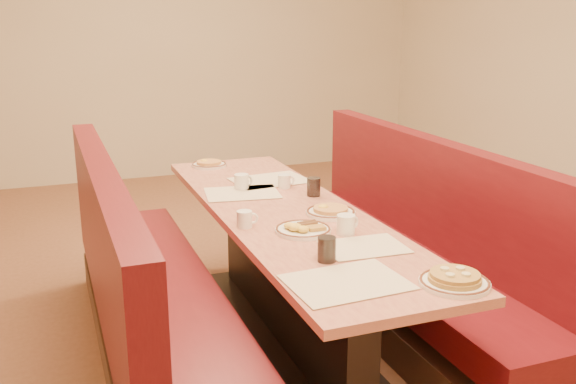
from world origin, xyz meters
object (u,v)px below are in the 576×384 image
object	(u,v)px
coffee_mug_b	(245,219)
booth_left	(146,302)
pancake_plate	(455,280)
soda_tumbler_mid	(314,187)
coffee_mug_c	(285,181)
soda_tumbler_near	(327,249)
booth_right	(408,262)
diner_table	(287,279)
eggs_plate	(303,229)
coffee_mug_d	(242,182)
coffee_mug_a	(346,224)

from	to	relation	value
coffee_mug_b	booth_left	bearing A→B (deg)	165.71
pancake_plate	soda_tumbler_mid	size ratio (longest dim) A/B	2.54
coffee_mug_c	soda_tumbler_mid	bearing A→B (deg)	-74.38
soda_tumbler_near	booth_right	bearing A→B (deg)	40.68
diner_table	soda_tumbler_mid	bearing A→B (deg)	40.48
soda_tumbler_near	booth_left	bearing A→B (deg)	131.47
eggs_plate	coffee_mug_b	world-z (taller)	coffee_mug_b
eggs_plate	coffee_mug_d	xyz separation A→B (m)	(-0.04, 0.82, 0.03)
booth_right	pancake_plate	xyz separation A→B (m)	(-0.49, -1.10, 0.41)
coffee_mug_b	coffee_mug_d	world-z (taller)	coffee_mug_d
coffee_mug_b	soda_tumbler_near	world-z (taller)	soda_tumbler_near
soda_tumbler_mid	coffee_mug_c	bearing A→B (deg)	111.98
coffee_mug_b	soda_tumbler_near	bearing A→B (deg)	-64.00
soda_tumbler_mid	diner_table	bearing A→B (deg)	-139.52
booth_right	pancake_plate	size ratio (longest dim) A/B	9.65
soda_tumbler_near	soda_tumbler_mid	distance (m)	0.97
soda_tumbler_mid	soda_tumbler_near	bearing A→B (deg)	-110.01
pancake_plate	coffee_mug_a	size ratio (longest dim) A/B	2.22
diner_table	coffee_mug_d	xyz separation A→B (m)	(-0.09, 0.47, 0.42)
booth_left	coffee_mug_d	xyz separation A→B (m)	(0.64, 0.47, 0.43)
coffee_mug_b	pancake_plate	bearing A→B (deg)	-53.02
eggs_plate	coffee_mug_a	world-z (taller)	coffee_mug_a
pancake_plate	coffee_mug_d	bearing A→B (deg)	101.95
coffee_mug_a	soda_tumbler_mid	bearing A→B (deg)	62.15
booth_left	coffee_mug_c	distance (m)	1.06
diner_table	soda_tumbler_near	world-z (taller)	soda_tumbler_near
booth_right	coffee_mug_b	distance (m)	1.11
pancake_plate	soda_tumbler_mid	bearing A→B (deg)	90.27
coffee_mug_b	soda_tumbler_mid	world-z (taller)	soda_tumbler_mid
coffee_mug_d	soda_tumbler_mid	xyz separation A→B (m)	(0.33, -0.27, 0.01)
booth_right	soda_tumbler_mid	world-z (taller)	booth_right
booth_right	coffee_mug_c	world-z (taller)	booth_right
eggs_plate	soda_tumbler_near	world-z (taller)	soda_tumbler_near
diner_table	booth_right	size ratio (longest dim) A/B	1.00
diner_table	coffee_mug_c	bearing A→B (deg)	70.72
coffee_mug_a	diner_table	bearing A→B (deg)	87.37
diner_table	coffee_mug_a	bearing A→B (deg)	-74.72
booth_left	coffee_mug_d	world-z (taller)	booth_left
soda_tumbler_mid	pancake_plate	bearing A→B (deg)	-89.73
coffee_mug_c	soda_tumbler_mid	distance (m)	0.23
booth_right	soda_tumbler_mid	xyz separation A→B (m)	(-0.50, 0.20, 0.44)
pancake_plate	eggs_plate	xyz separation A→B (m)	(-0.29, 0.75, -0.00)
soda_tumbler_near	diner_table	bearing A→B (deg)	82.04
booth_right	eggs_plate	size ratio (longest dim) A/B	9.74
coffee_mug_a	coffee_mug_c	xyz separation A→B (m)	(0.02, 0.86, -0.01)
coffee_mug_c	soda_tumbler_near	xyz separation A→B (m)	(-0.25, -1.13, 0.01)
pancake_plate	soda_tumbler_near	xyz separation A→B (m)	(-0.34, 0.38, 0.03)
diner_table	eggs_plate	xyz separation A→B (m)	(-0.05, -0.35, 0.39)
eggs_plate	coffee_mug_b	bearing A→B (deg)	143.29
booth_right	pancake_plate	world-z (taller)	booth_right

